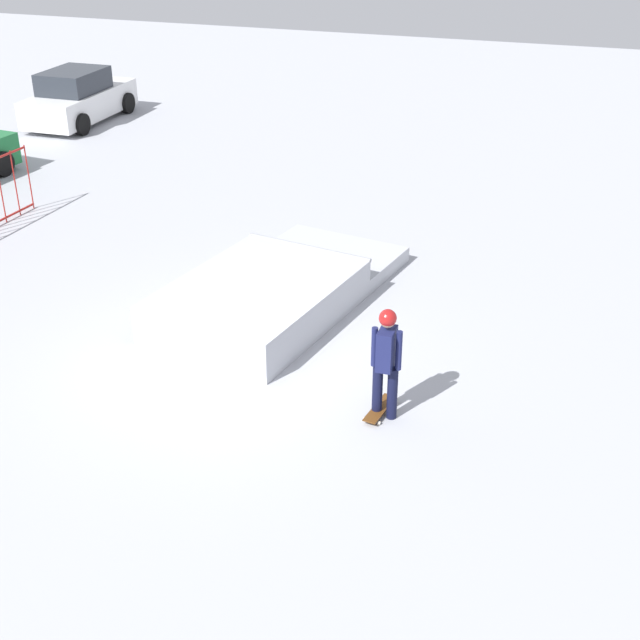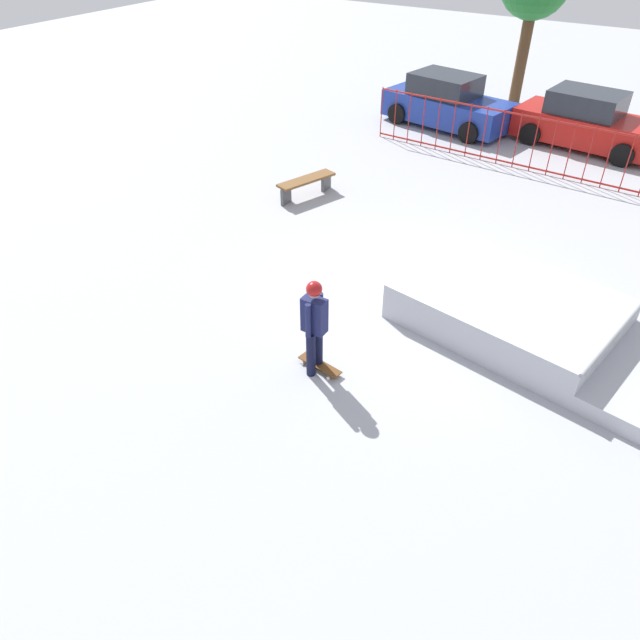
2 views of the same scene
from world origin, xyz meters
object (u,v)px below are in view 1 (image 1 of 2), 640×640
Objects in this scene: skate_ramp at (272,292)px; parked_car_white at (79,98)px; skater at (386,356)px; skateboard at (380,409)px.

skate_ramp is 1.41× the size of parked_car_white.
skate_ramp is 3.96m from skater.
parked_car_white is (10.08, 10.29, 0.41)m from skate_ramp.
skater is 0.94m from skateboard.
skater is at bearing -115.77° from skateboard.
parked_car_white is (12.75, 13.01, 0.65)m from skateboard.
skateboard is at bearing -124.16° from skate_ramp.
parked_car_white is (12.80, 13.08, -0.28)m from skater.
skate_ramp is 7.04× the size of skateboard.
parked_car_white reaches higher than skateboard.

